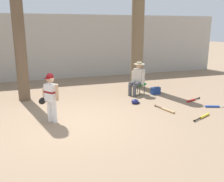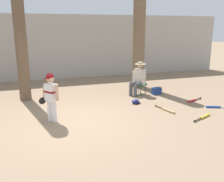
{
  "view_description": "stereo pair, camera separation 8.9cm",
  "coord_description": "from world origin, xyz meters",
  "px_view_note": "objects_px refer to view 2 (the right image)",
  "views": [
    {
      "loc": [
        -1.02,
        -6.12,
        2.42
      ],
      "look_at": [
        1.08,
        0.03,
        0.75
      ],
      "focal_mm": 39.86,
      "sensor_mm": 36.0,
      "label": 1
    },
    {
      "loc": [
        -0.93,
        -6.15,
        2.42
      ],
      "look_at": [
        1.08,
        0.03,
        0.75
      ],
      "focal_mm": 39.86,
      "sensor_mm": 36.0,
      "label": 2
    }
  ],
  "objects_px": {
    "bat_wood_tan": "(167,110)",
    "batting_helmet_navy": "(136,102)",
    "tree_near_player": "(19,22)",
    "tree_behind_spectator": "(139,30)",
    "bat_blue_youth": "(215,107)",
    "young_ballplayer": "(50,94)",
    "bat_red_barrel": "(193,100)",
    "handbag_beside_stool": "(157,91)",
    "seated_spectator": "(138,78)",
    "bat_yellow_trainer": "(204,117)",
    "folding_stool": "(140,85)"
  },
  "relations": [
    {
      "from": "folding_stool",
      "to": "bat_blue_youth",
      "type": "xyz_separation_m",
      "value": [
        1.55,
        -2.23,
        -0.33
      ]
    },
    {
      "from": "tree_near_player",
      "to": "bat_wood_tan",
      "type": "distance_m",
      "value": 5.41
    },
    {
      "from": "tree_near_player",
      "to": "tree_behind_spectator",
      "type": "height_order",
      "value": "tree_near_player"
    },
    {
      "from": "tree_behind_spectator",
      "to": "bat_yellow_trainer",
      "type": "bearing_deg",
      "value": -86.95
    },
    {
      "from": "bat_blue_youth",
      "to": "seated_spectator",
      "type": "bearing_deg",
      "value": 126.91
    },
    {
      "from": "handbag_beside_stool",
      "to": "batting_helmet_navy",
      "type": "bearing_deg",
      "value": -144.84
    },
    {
      "from": "tree_near_player",
      "to": "bat_red_barrel",
      "type": "height_order",
      "value": "tree_near_player"
    },
    {
      "from": "young_ballplayer",
      "to": "batting_helmet_navy",
      "type": "height_order",
      "value": "young_ballplayer"
    },
    {
      "from": "young_ballplayer",
      "to": "handbag_beside_stool",
      "type": "bearing_deg",
      "value": 22.29
    },
    {
      "from": "bat_wood_tan",
      "to": "batting_helmet_navy",
      "type": "distance_m",
      "value": 1.14
    },
    {
      "from": "tree_behind_spectator",
      "to": "young_ballplayer",
      "type": "bearing_deg",
      "value": -141.61
    },
    {
      "from": "tree_behind_spectator",
      "to": "young_ballplayer",
      "type": "relative_size",
      "value": 4.15
    },
    {
      "from": "seated_spectator",
      "to": "bat_yellow_trainer",
      "type": "distance_m",
      "value": 2.97
    },
    {
      "from": "bat_blue_youth",
      "to": "bat_red_barrel",
      "type": "height_order",
      "value": "same"
    },
    {
      "from": "tree_near_player",
      "to": "seated_spectator",
      "type": "height_order",
      "value": "tree_near_player"
    },
    {
      "from": "tree_behind_spectator",
      "to": "folding_stool",
      "type": "relative_size",
      "value": 9.91
    },
    {
      "from": "tree_near_player",
      "to": "tree_behind_spectator",
      "type": "distance_m",
      "value": 4.51
    },
    {
      "from": "seated_spectator",
      "to": "bat_wood_tan",
      "type": "xyz_separation_m",
      "value": [
        0.07,
        -1.98,
        -0.61
      ]
    },
    {
      "from": "young_ballplayer",
      "to": "tree_behind_spectator",
      "type": "bearing_deg",
      "value": 38.39
    },
    {
      "from": "tree_behind_spectator",
      "to": "bat_blue_youth",
      "type": "distance_m",
      "value": 4.23
    },
    {
      "from": "young_ballplayer",
      "to": "bat_red_barrel",
      "type": "distance_m",
      "value": 4.75
    },
    {
      "from": "bat_blue_youth",
      "to": "bat_red_barrel",
      "type": "relative_size",
      "value": 1.01
    },
    {
      "from": "bat_wood_tan",
      "to": "bat_red_barrel",
      "type": "distance_m",
      "value": 1.48
    },
    {
      "from": "bat_wood_tan",
      "to": "batting_helmet_navy",
      "type": "xyz_separation_m",
      "value": [
        -0.6,
        0.96,
        0.04
      ]
    },
    {
      "from": "young_ballplayer",
      "to": "bat_blue_youth",
      "type": "relative_size",
      "value": 1.87
    },
    {
      "from": "bat_wood_tan",
      "to": "bat_red_barrel",
      "type": "height_order",
      "value": "same"
    },
    {
      "from": "tree_near_player",
      "to": "bat_yellow_trainer",
      "type": "height_order",
      "value": "tree_near_player"
    },
    {
      "from": "tree_behind_spectator",
      "to": "handbag_beside_stool",
      "type": "bearing_deg",
      "value": -83.59
    },
    {
      "from": "tree_behind_spectator",
      "to": "batting_helmet_navy",
      "type": "relative_size",
      "value": 19.12
    },
    {
      "from": "tree_behind_spectator",
      "to": "handbag_beside_stool",
      "type": "distance_m",
      "value": 2.57
    },
    {
      "from": "handbag_beside_stool",
      "to": "folding_stool",
      "type": "bearing_deg",
      "value": 159.85
    },
    {
      "from": "folding_stool",
      "to": "bat_wood_tan",
      "type": "xyz_separation_m",
      "value": [
        -0.02,
        -2.03,
        -0.33
      ]
    },
    {
      "from": "tree_near_player",
      "to": "bat_blue_youth",
      "type": "xyz_separation_m",
      "value": [
        5.57,
        -2.78,
        -2.56
      ]
    },
    {
      "from": "folding_stool",
      "to": "handbag_beside_stool",
      "type": "xyz_separation_m",
      "value": [
        0.59,
        -0.22,
        -0.23
      ]
    },
    {
      "from": "handbag_beside_stool",
      "to": "bat_blue_youth",
      "type": "bearing_deg",
      "value": -64.45
    },
    {
      "from": "young_ballplayer",
      "to": "bat_yellow_trainer",
      "type": "bearing_deg",
      "value": -14.42
    },
    {
      "from": "young_ballplayer",
      "to": "bat_yellow_trainer",
      "type": "height_order",
      "value": "young_ballplayer"
    },
    {
      "from": "tree_near_player",
      "to": "bat_wood_tan",
      "type": "xyz_separation_m",
      "value": [
        4.01,
        -2.59,
        -2.56
      ]
    },
    {
      "from": "tree_behind_spectator",
      "to": "young_ballplayer",
      "type": "xyz_separation_m",
      "value": [
        -3.78,
        -2.99,
        -1.55
      ]
    },
    {
      "from": "folding_stool",
      "to": "young_ballplayer",
      "type": "bearing_deg",
      "value": -151.33
    },
    {
      "from": "handbag_beside_stool",
      "to": "bat_yellow_trainer",
      "type": "distance_m",
      "value": 2.64
    },
    {
      "from": "batting_helmet_navy",
      "to": "tree_near_player",
      "type": "bearing_deg",
      "value": 154.5
    },
    {
      "from": "folding_stool",
      "to": "bat_wood_tan",
      "type": "bearing_deg",
      "value": -90.49
    },
    {
      "from": "tree_behind_spectator",
      "to": "batting_helmet_navy",
      "type": "height_order",
      "value": "tree_behind_spectator"
    },
    {
      "from": "bat_red_barrel",
      "to": "tree_behind_spectator",
      "type": "bearing_deg",
      "value": 109.12
    },
    {
      "from": "handbag_beside_stool",
      "to": "bat_red_barrel",
      "type": "relative_size",
      "value": 0.49
    },
    {
      "from": "bat_red_barrel",
      "to": "seated_spectator",
      "type": "bearing_deg",
      "value": 135.95
    },
    {
      "from": "seated_spectator",
      "to": "batting_helmet_navy",
      "type": "relative_size",
      "value": 4.24
    },
    {
      "from": "bat_wood_tan",
      "to": "bat_yellow_trainer",
      "type": "relative_size",
      "value": 1.07
    },
    {
      "from": "bat_blue_youth",
      "to": "bat_wood_tan",
      "type": "bearing_deg",
      "value": 172.9
    }
  ]
}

